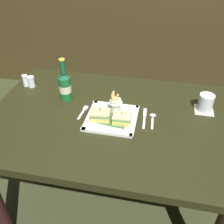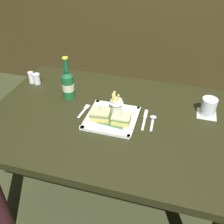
{
  "view_description": "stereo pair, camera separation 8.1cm",
  "coord_description": "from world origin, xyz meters",
  "px_view_note": "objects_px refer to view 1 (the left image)",
  "views": [
    {
      "loc": [
        0.22,
        -1.07,
        1.57
      ],
      "look_at": [
        0.0,
        -0.01,
        0.77
      ],
      "focal_mm": 41.65,
      "sensor_mm": 36.0,
      "label": 1
    },
    {
      "loc": [
        0.3,
        -1.05,
        1.57
      ],
      "look_at": [
        0.0,
        -0.01,
        0.77
      ],
      "focal_mm": 41.65,
      "sensor_mm": 36.0,
      "label": 2
    }
  ],
  "objects_px": {
    "dining_table": "(112,135)",
    "fork": "(83,111)",
    "pepper_shaker": "(31,82)",
    "square_plate": "(112,118)",
    "water_glass": "(205,104)",
    "beer_bottle": "(65,86)",
    "fries_cup": "(115,103)",
    "sandwich_half_right": "(122,118)",
    "spoon": "(153,117)",
    "salt_shaker": "(26,81)",
    "sandwich_half_left": "(100,115)",
    "knife": "(145,117)"
  },
  "relations": [
    {
      "from": "square_plate",
      "to": "sandwich_half_left",
      "type": "height_order",
      "value": "sandwich_half_left"
    },
    {
      "from": "beer_bottle",
      "to": "fork",
      "type": "height_order",
      "value": "beer_bottle"
    },
    {
      "from": "dining_table",
      "to": "spoon",
      "type": "height_order",
      "value": "spoon"
    },
    {
      "from": "beer_bottle",
      "to": "pepper_shaker",
      "type": "relative_size",
      "value": 3.72
    },
    {
      "from": "fries_cup",
      "to": "spoon",
      "type": "bearing_deg",
      "value": -4.16
    },
    {
      "from": "sandwich_half_left",
      "to": "salt_shaker",
      "type": "bearing_deg",
      "value": 155.03
    },
    {
      "from": "dining_table",
      "to": "spoon",
      "type": "bearing_deg",
      "value": 9.69
    },
    {
      "from": "beer_bottle",
      "to": "pepper_shaker",
      "type": "height_order",
      "value": "beer_bottle"
    },
    {
      "from": "sandwich_half_left",
      "to": "beer_bottle",
      "type": "relative_size",
      "value": 0.43
    },
    {
      "from": "pepper_shaker",
      "to": "sandwich_half_right",
      "type": "bearing_deg",
      "value": -22.3
    },
    {
      "from": "sandwich_half_left",
      "to": "water_glass",
      "type": "relative_size",
      "value": 1.13
    },
    {
      "from": "square_plate",
      "to": "spoon",
      "type": "bearing_deg",
      "value": 14.82
    },
    {
      "from": "fries_cup",
      "to": "sandwich_half_left",
      "type": "bearing_deg",
      "value": -122.39
    },
    {
      "from": "fries_cup",
      "to": "salt_shaker",
      "type": "height_order",
      "value": "fries_cup"
    },
    {
      "from": "fries_cup",
      "to": "water_glass",
      "type": "bearing_deg",
      "value": 12.98
    },
    {
      "from": "sandwich_half_left",
      "to": "fork",
      "type": "relative_size",
      "value": 0.83
    },
    {
      "from": "water_glass",
      "to": "salt_shaker",
      "type": "bearing_deg",
      "value": 177.39
    },
    {
      "from": "water_glass",
      "to": "spoon",
      "type": "relative_size",
      "value": 0.76
    },
    {
      "from": "sandwich_half_right",
      "to": "pepper_shaker",
      "type": "xyz_separation_m",
      "value": [
        -0.62,
        0.25,
        -0.0
      ]
    },
    {
      "from": "sandwich_half_left",
      "to": "salt_shaker",
      "type": "relative_size",
      "value": 1.45
    },
    {
      "from": "beer_bottle",
      "to": "water_glass",
      "type": "height_order",
      "value": "beer_bottle"
    },
    {
      "from": "sandwich_half_right",
      "to": "fork",
      "type": "distance_m",
      "value": 0.23
    },
    {
      "from": "dining_table",
      "to": "beer_bottle",
      "type": "distance_m",
      "value": 0.39
    },
    {
      "from": "pepper_shaker",
      "to": "square_plate",
      "type": "bearing_deg",
      "value": -22.13
    },
    {
      "from": "dining_table",
      "to": "knife",
      "type": "xyz_separation_m",
      "value": [
        0.17,
        0.03,
        0.13
      ]
    },
    {
      "from": "sandwich_half_right",
      "to": "fries_cup",
      "type": "xyz_separation_m",
      "value": [
        -0.05,
        0.09,
        0.03
      ]
    },
    {
      "from": "sandwich_half_right",
      "to": "water_glass",
      "type": "bearing_deg",
      "value": 25.82
    },
    {
      "from": "dining_table",
      "to": "salt_shaker",
      "type": "height_order",
      "value": "salt_shaker"
    },
    {
      "from": "dining_table",
      "to": "pepper_shaker",
      "type": "distance_m",
      "value": 0.61
    },
    {
      "from": "sandwich_half_right",
      "to": "spoon",
      "type": "xyz_separation_m",
      "value": [
        0.15,
        0.08,
        -0.03
      ]
    },
    {
      "from": "square_plate",
      "to": "pepper_shaker",
      "type": "bearing_deg",
      "value": 157.87
    },
    {
      "from": "spoon",
      "to": "fries_cup",
      "type": "bearing_deg",
      "value": 175.84
    },
    {
      "from": "beer_bottle",
      "to": "fork",
      "type": "bearing_deg",
      "value": -37.73
    },
    {
      "from": "sandwich_half_left",
      "to": "fries_cup",
      "type": "distance_m",
      "value": 0.11
    },
    {
      "from": "fries_cup",
      "to": "square_plate",
      "type": "bearing_deg",
      "value": -93.09
    },
    {
      "from": "beer_bottle",
      "to": "water_glass",
      "type": "xyz_separation_m",
      "value": [
        0.78,
        0.04,
        -0.04
      ]
    },
    {
      "from": "square_plate",
      "to": "pepper_shaker",
      "type": "xyz_separation_m",
      "value": [
        -0.56,
        0.23,
        0.02
      ]
    },
    {
      "from": "salt_shaker",
      "to": "pepper_shaker",
      "type": "bearing_deg",
      "value": 0.0
    },
    {
      "from": "square_plate",
      "to": "beer_bottle",
      "type": "distance_m",
      "value": 0.34
    },
    {
      "from": "beer_bottle",
      "to": "sandwich_half_left",
      "type": "bearing_deg",
      "value": -33.47
    },
    {
      "from": "fork",
      "to": "knife",
      "type": "distance_m",
      "value": 0.33
    },
    {
      "from": "dining_table",
      "to": "knife",
      "type": "distance_m",
      "value": 0.22
    },
    {
      "from": "water_glass",
      "to": "pepper_shaker",
      "type": "relative_size",
      "value": 1.41
    },
    {
      "from": "dining_table",
      "to": "fries_cup",
      "type": "height_order",
      "value": "fries_cup"
    },
    {
      "from": "water_glass",
      "to": "fork",
      "type": "bearing_deg",
      "value": -167.37
    },
    {
      "from": "dining_table",
      "to": "fork",
      "type": "height_order",
      "value": "fork"
    },
    {
      "from": "sandwich_half_left",
      "to": "knife",
      "type": "bearing_deg",
      "value": 18.83
    },
    {
      "from": "salt_shaker",
      "to": "pepper_shaker",
      "type": "relative_size",
      "value": 1.1
    },
    {
      "from": "fork",
      "to": "salt_shaker",
      "type": "xyz_separation_m",
      "value": [
        -0.43,
        0.19,
        0.03
      ]
    },
    {
      "from": "sandwich_half_right",
      "to": "water_glass",
      "type": "relative_size",
      "value": 0.98
    }
  ]
}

